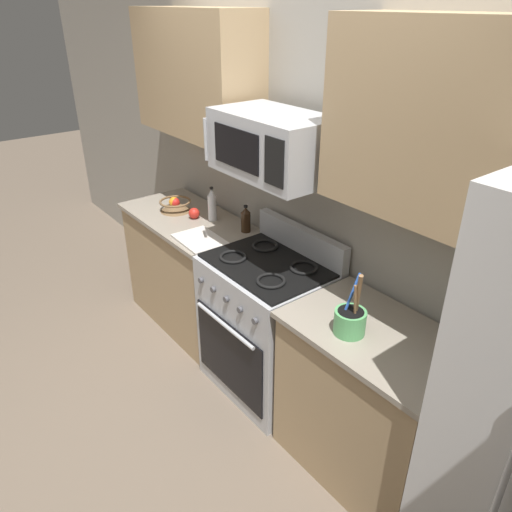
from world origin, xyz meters
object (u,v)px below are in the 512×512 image
at_px(cutting_board, 200,240).
at_px(bottle_vinegar, 212,205).
at_px(utensil_crock, 350,320).
at_px(microwave, 273,145).
at_px(fruit_basket, 175,205).
at_px(range_oven, 267,325).
at_px(apple_loose, 194,213).
at_px(bottle_soy, 246,220).

xyz_separation_m(cutting_board, bottle_vinegar, (-0.24, 0.26, 0.11)).
distance_m(utensil_crock, bottle_vinegar, 1.56).
bearing_deg(microwave, fruit_basket, -178.19).
height_order(microwave, bottle_vinegar, microwave).
height_order(utensil_crock, fruit_basket, utensil_crock).
relative_size(range_oven, microwave, 1.57).
relative_size(cutting_board, bottle_vinegar, 1.39).
height_order(range_oven, microwave, microwave).
distance_m(utensil_crock, fruit_basket, 1.86).
relative_size(range_oven, cutting_board, 3.13).
bearing_deg(cutting_board, utensil_crock, 1.33).
bearing_deg(utensil_crock, bottle_vinegar, 171.47).
relative_size(apple_loose, bottle_soy, 0.42).
relative_size(range_oven, fruit_basket, 4.59).
relative_size(range_oven, apple_loose, 13.46).
bearing_deg(range_oven, microwave, 90.09).
bearing_deg(bottle_soy, fruit_basket, -162.55).
bearing_deg(fruit_basket, apple_loose, 9.37).
distance_m(fruit_basket, cutting_board, 0.58).
distance_m(range_oven, fruit_basket, 1.20).
height_order(range_oven, fruit_basket, range_oven).
bearing_deg(utensil_crock, cutting_board, -178.67).
xyz_separation_m(utensil_crock, bottle_vinegar, (-1.54, 0.23, 0.05)).
bearing_deg(microwave, cutting_board, -162.67).
distance_m(apple_loose, bottle_vinegar, 0.16).
bearing_deg(utensil_crock, microwave, 169.63).
height_order(fruit_basket, bottle_soy, bottle_soy).
relative_size(apple_loose, cutting_board, 0.23).
relative_size(utensil_crock, apple_loose, 4.23).
height_order(apple_loose, cutting_board, apple_loose).
xyz_separation_m(range_oven, cutting_board, (-0.54, -0.14, 0.44)).
relative_size(fruit_basket, apple_loose, 2.94).
bearing_deg(fruit_basket, bottle_soy, 17.45).
bearing_deg(microwave, bottle_vinegar, 173.28).
bearing_deg(bottle_soy, cutting_board, -101.72).
distance_m(range_oven, microwave, 1.17).
bearing_deg(fruit_basket, bottle_vinegar, 21.77).
xyz_separation_m(apple_loose, cutting_board, (0.35, -0.17, -0.03)).
bearing_deg(utensil_crock, range_oven, 171.52).
bearing_deg(cutting_board, range_oven, 14.81).
xyz_separation_m(range_oven, bottle_soy, (-0.47, 0.19, 0.52)).
bearing_deg(fruit_basket, microwave, 1.81).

